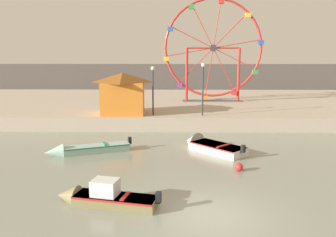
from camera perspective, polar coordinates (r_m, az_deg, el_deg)
The scene contains 11 objects.
ground_plane at distance 13.99m, azimuth 7.04°, elevation -15.38°, with size 240.00×240.00×0.00m, color gray.
quay_promenade at distance 38.63m, azimuth 3.15°, elevation 2.21°, with size 110.00×22.45×1.17m, color tan.
distant_town_skyline at distance 62.56m, azimuth 2.37°, elevation 6.83°, with size 140.00×3.00×4.40m, color #564C47.
motorboat_seafoam at distance 22.46m, azimuth -13.56°, elevation -4.91°, with size 5.24×2.84×1.05m.
motorboat_olive_wood at distance 14.92m, azimuth -10.95°, elevation -12.43°, with size 4.56×1.91×1.36m.
motorboat_white_red_stripe at distance 22.80m, azimuth 6.44°, elevation -4.41°, with size 4.19×4.26×1.44m.
ferris_wheel_red_frame at distance 37.34m, azimuth 7.37°, elevation 11.00°, with size 10.35×1.20×10.65m.
carnival_booth_orange_canopy at distance 29.49m, azimuth -7.34°, elevation 4.22°, with size 3.94×3.77×3.41m.
promenade_lamp_near at distance 28.36m, azimuth 5.71°, elevation 5.97°, with size 0.32×0.32×4.23m.
promenade_lamp_far at distance 28.33m, azimuth -2.48°, elevation 5.71°, with size 0.32×0.32×3.97m.
mooring_buoy_orange at distance 18.99m, azimuth 11.48°, elevation -7.75°, with size 0.44×0.44×0.44m, color red.
Camera 1 is at (-1.42, -12.53, 6.06)m, focal length 37.40 mm.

